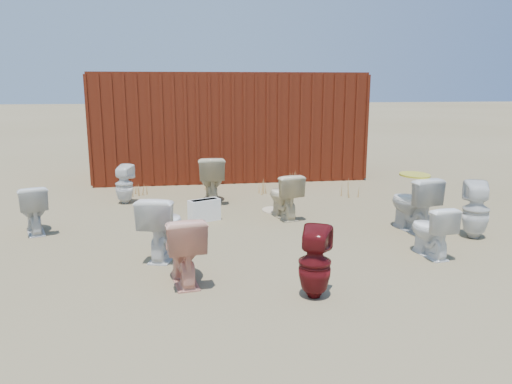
{
  "coord_description": "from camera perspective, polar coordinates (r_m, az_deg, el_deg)",
  "views": [
    {
      "loc": [
        -1.07,
        -6.72,
        2.16
      ],
      "look_at": [
        0.0,
        0.6,
        0.55
      ],
      "focal_mm": 35.0,
      "sensor_mm": 36.0,
      "label": 1
    }
  ],
  "objects": [
    {
      "name": "weed_clump_b",
      "position": [
        10.0,
        0.26,
        0.54
      ],
      "size": [
        0.32,
        0.32,
        0.25
      ],
      "primitive_type": "cone",
      "color": "#AE8345",
      "rests_on": "ground"
    },
    {
      "name": "toilet_front_a",
      "position": [
        8.02,
        -24.11,
        -1.78
      ],
      "size": [
        0.61,
        0.8,
        0.72
      ],
      "primitive_type": "imported",
      "rotation": [
        0.0,
        0.0,
        3.48
      ],
      "color": "silver",
      "rests_on": "ground"
    },
    {
      "name": "loose_tank",
      "position": [
        8.03,
        -5.92,
        -2.09
      ],
      "size": [
        0.54,
        0.39,
        0.35
      ],
      "primitive_type": "cube",
      "rotation": [
        0.0,
        0.0,
        0.43
      ],
      "color": "white",
      "rests_on": "ground"
    },
    {
      "name": "toilet_front_e",
      "position": [
        6.73,
        19.36,
        -4.17
      ],
      "size": [
        0.46,
        0.7,
        0.67
      ],
      "primitive_type": "imported",
      "rotation": [
        0.0,
        0.0,
        3.28
      ],
      "color": "white",
      "rests_on": "ground"
    },
    {
      "name": "weed_clump_e",
      "position": [
        10.67,
        4.4,
        1.44
      ],
      "size": [
        0.34,
        0.34,
        0.32
      ],
      "primitive_type": "cone",
      "color": "#AE8345",
      "rests_on": "ground"
    },
    {
      "name": "toilet_back_a",
      "position": [
        9.43,
        -14.83,
        0.86
      ],
      "size": [
        0.42,
        0.42,
        0.72
      ],
      "primitive_type": "imported",
      "rotation": [
        0.0,
        0.0,
        2.79
      ],
      "color": "white",
      "rests_on": "ground"
    },
    {
      "name": "weed_clump_f",
      "position": [
        7.98,
        20.29,
        -3.22
      ],
      "size": [
        0.28,
        0.28,
        0.26
      ],
      "primitive_type": "cone",
      "color": "#AE8345",
      "rests_on": "ground"
    },
    {
      "name": "toilet_back_beige_right",
      "position": [
        8.14,
        3.23,
        -0.42
      ],
      "size": [
        0.57,
        0.81,
        0.75
      ],
      "primitive_type": "imported",
      "rotation": [
        0.0,
        0.0,
        3.38
      ],
      "color": "beige",
      "rests_on": "ground"
    },
    {
      "name": "toilet_front_pink",
      "position": [
        5.57,
        -8.32,
        -6.43
      ],
      "size": [
        0.54,
        0.82,
        0.77
      ],
      "primitive_type": "imported",
      "rotation": [
        0.0,
        0.0,
        3.29
      ],
      "color": "#F2A58B",
      "rests_on": "ground"
    },
    {
      "name": "toilet_front_maroon",
      "position": [
        5.17,
        6.74,
        -8.03
      ],
      "size": [
        0.45,
        0.45,
        0.75
      ],
      "primitive_type": "imported",
      "rotation": [
        0.0,
        0.0,
        2.7
      ],
      "color": "#5F1013",
      "rests_on": "ground"
    },
    {
      "name": "ground",
      "position": [
        7.14,
        0.7,
        -5.34
      ],
      "size": [
        100.0,
        100.0,
        0.0
      ],
      "primitive_type": "plane",
      "color": "brown",
      "rests_on": "ground"
    },
    {
      "name": "weed_clump_d",
      "position": [
        10.43,
        -5.16,
        1.12
      ],
      "size": [
        0.3,
        0.3,
        0.3
      ],
      "primitive_type": "cone",
      "color": "#AE8345",
      "rests_on": "ground"
    },
    {
      "name": "toilet_back_beige_left",
      "position": [
        9.26,
        -5.13,
        1.47
      ],
      "size": [
        0.49,
        0.85,
        0.86
      ],
      "primitive_type": "imported",
      "rotation": [
        0.0,
        0.0,
        3.13
      ],
      "color": "beige",
      "rests_on": "ground"
    },
    {
      "name": "toilet_front_c",
      "position": [
        6.4,
        -10.61,
        -3.84
      ],
      "size": [
        0.65,
        0.89,
        0.81
      ],
      "primitive_type": "imported",
      "rotation": [
        0.0,
        0.0,
        2.87
      ],
      "color": "white",
      "rests_on": "ground"
    },
    {
      "name": "weed_clump_a",
      "position": [
        10.11,
        -13.15,
        0.39
      ],
      "size": [
        0.36,
        0.36,
        0.26
      ],
      "primitive_type": "cone",
      "color": "#AE8345",
      "rests_on": "ground"
    },
    {
      "name": "weed_clump_c",
      "position": [
        9.92,
        10.48,
        0.45
      ],
      "size": [
        0.36,
        0.36,
        0.32
      ],
      "primitive_type": "cone",
      "color": "#AE8345",
      "rests_on": "ground"
    },
    {
      "name": "yellow_lid",
      "position": [
        7.69,
        17.68,
        1.88
      ],
      "size": [
        0.42,
        0.53,
        0.02
      ],
      "primitive_type": "ellipsoid",
      "color": "gold",
      "rests_on": "toilet_back_yellowlid"
    },
    {
      "name": "shipping_container",
      "position": [
        12.0,
        -3.21,
        7.69
      ],
      "size": [
        6.0,
        2.4,
        2.4
      ],
      "primitive_type": "cube",
      "color": "#52140D",
      "rests_on": "ground"
    },
    {
      "name": "loose_lid_far",
      "position": [
        8.52,
        -5.94,
        -2.38
      ],
      "size": [
        0.59,
        0.58,
        0.02
      ],
      "primitive_type": "ellipsoid",
      "rotation": [
        0.0,
        0.0,
        0.79
      ],
      "color": "#C6B790",
      "rests_on": "ground"
    },
    {
      "name": "toilet_back_yellowlid",
      "position": [
        7.77,
        17.48,
        -1.24
      ],
      "size": [
        0.62,
        0.9,
        0.84
      ],
      "primitive_type": "imported",
      "rotation": [
        0.0,
        0.0,
        3.35
      ],
      "color": "silver",
      "rests_on": "ground"
    },
    {
      "name": "loose_lid_near",
      "position": [
        8.65,
        1.97,
        -2.11
      ],
      "size": [
        0.4,
        0.51,
        0.02
      ],
      "primitive_type": "ellipsoid",
      "rotation": [
        0.0,
        0.0,
        0.05
      ],
      "color": "beige",
      "rests_on": "ground"
    },
    {
      "name": "toilet_back_e",
      "position": [
        7.72,
        23.83,
        -1.9
      ],
      "size": [
        0.48,
        0.48,
        0.82
      ],
      "primitive_type": "imported",
      "rotation": [
        0.0,
        0.0,
        2.78
      ],
      "color": "white",
      "rests_on": "ground"
    }
  ]
}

